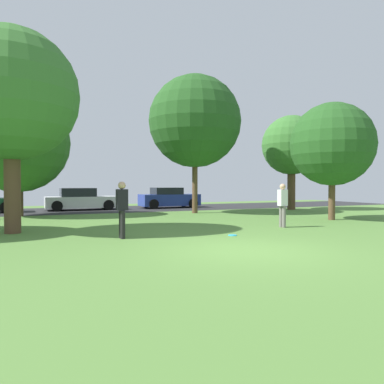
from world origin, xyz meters
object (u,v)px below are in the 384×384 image
Objects in this scene: oak_tree_center at (332,144)px; oak_tree_right at (11,95)px; maple_tree_far at (292,146)px; person_catcher at (122,207)px; frisbee_disc at (232,235)px; parked_car_blue at (169,198)px; parked_car_white at (81,200)px; person_thrower at (283,203)px; maple_tree_near at (17,142)px; oak_tree_left at (195,121)px.

oak_tree_right is at bearing 176.36° from oak_tree_center.
person_catcher is at bearing -147.97° from maple_tree_far.
oak_tree_center reaches higher than person_catcher.
maple_tree_far reaches higher than frisbee_disc.
parked_car_blue is at bearing 77.74° from frisbee_disc.
oak_tree_right is 14.36m from parked_car_blue.
parked_car_white is at bearing 157.23° from maple_tree_far.
person_thrower is at bearing -14.05° from oak_tree_right.
parked_car_white is (0.47, 13.13, -0.31)m from person_catcher.
maple_tree_far reaches higher than parked_car_blue.
parked_car_white is (-9.55, 11.31, -2.78)m from oak_tree_center.
frisbee_disc is 14.24m from parked_car_white.
maple_tree_near is (-15.76, 1.71, -0.31)m from maple_tree_far.
person_catcher is at bearing -169.73° from oak_tree_center.
frisbee_disc is 0.07× the size of parked_car_blue.
maple_tree_near is at bearing 121.01° from frisbee_disc.
parked_car_blue is (9.30, 10.23, -3.89)m from oak_tree_right.
oak_tree_center is 1.23× the size of parked_car_white.
oak_tree_left reaches higher than person_thrower.
parked_car_white is (-12.28, 5.15, -3.43)m from maple_tree_far.
oak_tree_right is at bearing -108.42° from parked_car_white.
oak_tree_left reaches higher than person_catcher.
maple_tree_near is at bearing -161.06° from parked_car_blue.
oak_tree_right is 5.39m from person_catcher.
maple_tree_far is at bearing -37.15° from parked_car_blue.
person_thrower is 3.19m from frisbee_disc.
oak_tree_right reaches higher than parked_car_blue.
oak_tree_right reaches higher than person_thrower.
oak_tree_center is 19.60× the size of frisbee_disc.
maple_tree_near is 12.82m from frisbee_disc.
person_thrower is at bearing -159.32° from oak_tree_center.
oak_tree_right is at bearing -132.27° from parked_car_blue.
oak_tree_right is 16.65m from maple_tree_far.
person_catcher is at bearing -41.24° from oak_tree_right.
oak_tree_left is 28.49× the size of frisbee_disc.
maple_tree_near is (0.01, 7.04, -0.78)m from oak_tree_right.
maple_tree_near is 3.87× the size of person_thrower.
maple_tree_near is at bearing 103.96° from person_catcher.
maple_tree_near is 10.53m from person_catcher.
oak_tree_left is 1.78× the size of parked_car_white.
maple_tree_near is 3.73× the size of person_catcher.
parked_car_blue is (2.97, 13.69, 0.63)m from frisbee_disc.
oak_tree_left is 8.69m from person_thrower.
parked_car_blue is (0.29, 4.93, -4.47)m from oak_tree_left.
parked_car_blue is at bearing -93.91° from person_thrower.
parked_car_white is 5.82m from parked_car_blue.
parked_car_white is (-2.84, 13.94, 0.62)m from frisbee_disc.
person_catcher is at bearing 166.15° from frisbee_disc.
maple_tree_near is at bearing -48.86° from person_thrower.
maple_tree_near is 13.38m from person_thrower.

